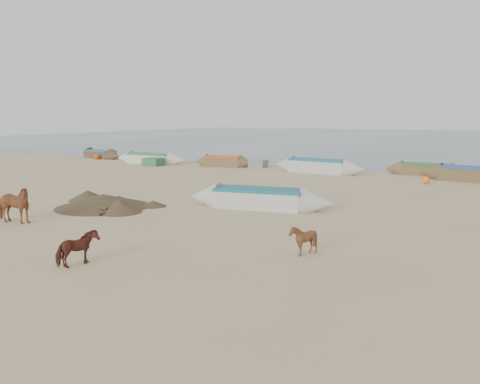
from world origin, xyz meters
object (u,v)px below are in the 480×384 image
Objects in this scene: calf_front at (303,240)px; calf_right at (78,249)px; cow_adult at (13,205)px; near_canoe at (259,198)px.

calf_front is 0.97× the size of calf_right.
cow_adult is 0.26× the size of near_canoe.
near_canoe is (0.86, 9.16, -0.03)m from calf_right.
cow_adult is 10.70m from calf_front.
calf_front is (10.65, 1.06, -0.24)m from cow_adult.
calf_right is at bearing -72.77° from calf_front.
near_canoe is (6.69, 6.64, -0.25)m from cow_adult.
calf_right is at bearing -104.16° from near_canoe.
calf_right reaches higher than near_canoe.
cow_adult is 6.36m from calf_right.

